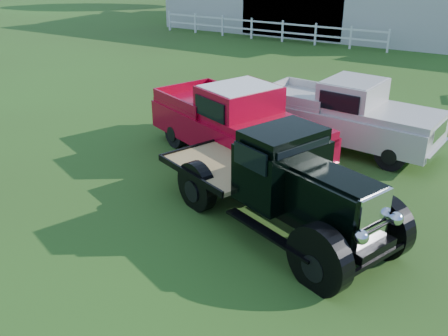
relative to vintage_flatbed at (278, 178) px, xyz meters
The scene contains 5 objects.
ground 2.17m from the vintage_flatbed, 137.13° to the right, with size 120.00×120.00×0.00m, color #2E4019.
fence_rail 20.94m from the vintage_flatbed, 116.64° to the left, with size 14.20×0.16×1.20m, color white, non-canonical shape.
vintage_flatbed is the anchor object (origin of this frame).
red_pickup 3.59m from the vintage_flatbed, 132.45° to the left, with size 5.56×2.14×2.03m, color #A10520, non-canonical shape.
white_pickup 4.96m from the vintage_flatbed, 92.03° to the left, with size 5.15×2.00×1.89m, color #BDB6AE, non-canonical shape.
Camera 1 is at (4.99, -6.90, 5.36)m, focal length 40.00 mm.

